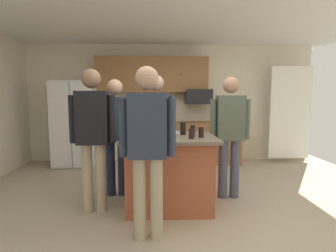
{
  "coord_description": "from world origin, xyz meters",
  "views": [
    {
      "loc": [
        -0.31,
        -3.29,
        1.47
      ],
      "look_at": [
        -0.15,
        0.4,
        1.05
      ],
      "focal_mm": 28.53,
      "sensor_mm": 36.0,
      "label": 1
    }
  ],
  "objects_px": {
    "mug_ceramic_white": "(134,136)",
    "kitchen_island": "(169,172)",
    "person_host_foreground": "(147,141)",
    "serving_tray": "(163,134)",
    "glass_stout_tall": "(201,132)",
    "person_guest_left": "(116,129)",
    "person_guest_by_door": "(93,130)",
    "glass_dark_ale": "(192,134)",
    "person_elder_center": "(230,129)",
    "microwave_over_range": "(198,97)",
    "glass_short_whisky": "(193,131)",
    "person_guest_right": "(157,123)",
    "tumbler_amber": "(183,128)",
    "refrigerator": "(76,124)"
  },
  "relations": [
    {
      "from": "person_guest_left",
      "to": "glass_short_whisky",
      "type": "relative_size",
      "value": 12.23
    },
    {
      "from": "person_elder_center",
      "to": "person_guest_right",
      "type": "relative_size",
      "value": 0.97
    },
    {
      "from": "person_guest_right",
      "to": "tumbler_amber",
      "type": "height_order",
      "value": "person_guest_right"
    },
    {
      "from": "person_guest_by_door",
      "to": "person_host_foreground",
      "type": "xyz_separation_m",
      "value": [
        0.7,
        -0.69,
        -0.03
      ]
    },
    {
      "from": "microwave_over_range",
      "to": "mug_ceramic_white",
      "type": "xyz_separation_m",
      "value": [
        -1.17,
        -2.65,
        -0.46
      ]
    },
    {
      "from": "refrigerator",
      "to": "person_host_foreground",
      "type": "relative_size",
      "value": 1.01
    },
    {
      "from": "person_guest_right",
      "to": "glass_stout_tall",
      "type": "height_order",
      "value": "person_guest_right"
    },
    {
      "from": "kitchen_island",
      "to": "person_guest_right",
      "type": "distance_m",
      "value": 0.97
    },
    {
      "from": "refrigerator",
      "to": "serving_tray",
      "type": "relative_size",
      "value": 4.03
    },
    {
      "from": "glass_short_whisky",
      "to": "person_guest_left",
      "type": "bearing_deg",
      "value": 156.59
    },
    {
      "from": "person_guest_left",
      "to": "glass_short_whisky",
      "type": "distance_m",
      "value": 1.16
    },
    {
      "from": "kitchen_island",
      "to": "person_elder_center",
      "type": "distance_m",
      "value": 1.07
    },
    {
      "from": "person_guest_left",
      "to": "microwave_over_range",
      "type": "bearing_deg",
      "value": 84.65
    },
    {
      "from": "kitchen_island",
      "to": "glass_short_whisky",
      "type": "bearing_deg",
      "value": 4.51
    },
    {
      "from": "refrigerator",
      "to": "glass_short_whisky",
      "type": "bearing_deg",
      "value": -46.25
    },
    {
      "from": "mug_ceramic_white",
      "to": "person_elder_center",
      "type": "bearing_deg",
      "value": 23.24
    },
    {
      "from": "person_host_foreground",
      "to": "serving_tray",
      "type": "height_order",
      "value": "person_host_foreground"
    },
    {
      "from": "kitchen_island",
      "to": "glass_short_whisky",
      "type": "height_order",
      "value": "glass_short_whisky"
    },
    {
      "from": "mug_ceramic_white",
      "to": "kitchen_island",
      "type": "bearing_deg",
      "value": 30.05
    },
    {
      "from": "person_guest_by_door",
      "to": "person_guest_left",
      "type": "height_order",
      "value": "person_guest_by_door"
    },
    {
      "from": "glass_stout_tall",
      "to": "tumbler_amber",
      "type": "xyz_separation_m",
      "value": [
        -0.2,
        0.26,
        0.02
      ]
    },
    {
      "from": "mug_ceramic_white",
      "to": "person_guest_by_door",
      "type": "bearing_deg",
      "value": 162.24
    },
    {
      "from": "tumbler_amber",
      "to": "person_guest_left",
      "type": "bearing_deg",
      "value": 161.11
    },
    {
      "from": "person_guest_left",
      "to": "glass_short_whisky",
      "type": "xyz_separation_m",
      "value": [
        1.06,
        -0.46,
        0.03
      ]
    },
    {
      "from": "serving_tray",
      "to": "tumbler_amber",
      "type": "bearing_deg",
      "value": 12.58
    },
    {
      "from": "person_elder_center",
      "to": "glass_stout_tall",
      "type": "xyz_separation_m",
      "value": [
        -0.48,
        -0.42,
        0.01
      ]
    },
    {
      "from": "microwave_over_range",
      "to": "person_guest_by_door",
      "type": "height_order",
      "value": "person_guest_by_door"
    },
    {
      "from": "refrigerator",
      "to": "kitchen_island",
      "type": "bearing_deg",
      "value": -50.95
    },
    {
      "from": "glass_dark_ale",
      "to": "tumbler_amber",
      "type": "xyz_separation_m",
      "value": [
        -0.07,
        0.35,
        0.02
      ]
    },
    {
      "from": "kitchen_island",
      "to": "person_guest_left",
      "type": "bearing_deg",
      "value": 147.23
    },
    {
      "from": "person_host_foreground",
      "to": "serving_tray",
      "type": "xyz_separation_m",
      "value": [
        0.17,
        0.86,
        -0.05
      ]
    },
    {
      "from": "person_elder_center",
      "to": "person_host_foreground",
      "type": "bearing_deg",
      "value": 24.02
    },
    {
      "from": "serving_tray",
      "to": "glass_short_whisky",
      "type": "bearing_deg",
      "value": -10.82
    },
    {
      "from": "glass_stout_tall",
      "to": "person_guest_left",
      "type": "bearing_deg",
      "value": 152.91
    },
    {
      "from": "person_guest_by_door",
      "to": "glass_dark_ale",
      "type": "height_order",
      "value": "person_guest_by_door"
    },
    {
      "from": "person_guest_by_door",
      "to": "mug_ceramic_white",
      "type": "xyz_separation_m",
      "value": [
        0.53,
        -0.17,
        -0.05
      ]
    },
    {
      "from": "glass_short_whisky",
      "to": "person_elder_center",
      "type": "bearing_deg",
      "value": 27.02
    },
    {
      "from": "person_guest_by_door",
      "to": "microwave_over_range",
      "type": "bearing_deg",
      "value": 50.92
    },
    {
      "from": "glass_stout_tall",
      "to": "mug_ceramic_white",
      "type": "relative_size",
      "value": 1.08
    },
    {
      "from": "microwave_over_range",
      "to": "glass_short_whisky",
      "type": "relative_size",
      "value": 4.02
    },
    {
      "from": "glass_dark_ale",
      "to": "person_elder_center",
      "type": "bearing_deg",
      "value": 39.74
    },
    {
      "from": "kitchen_island",
      "to": "glass_stout_tall",
      "type": "height_order",
      "value": "glass_stout_tall"
    },
    {
      "from": "mug_ceramic_white",
      "to": "glass_dark_ale",
      "type": "bearing_deg",
      "value": 4.2
    },
    {
      "from": "person_guest_right",
      "to": "person_host_foreground",
      "type": "distance_m",
      "value": 1.54
    },
    {
      "from": "person_guest_right",
      "to": "serving_tray",
      "type": "bearing_deg",
      "value": -4.81
    },
    {
      "from": "person_guest_by_door",
      "to": "glass_stout_tall",
      "type": "bearing_deg",
      "value": -5.78
    },
    {
      "from": "person_guest_right",
      "to": "mug_ceramic_white",
      "type": "distance_m",
      "value": 1.06
    },
    {
      "from": "glass_dark_ale",
      "to": "tumbler_amber",
      "type": "distance_m",
      "value": 0.36
    },
    {
      "from": "person_guest_left",
      "to": "glass_dark_ale",
      "type": "xyz_separation_m",
      "value": [
        1.02,
        -0.68,
        0.02
      ]
    },
    {
      "from": "person_guest_by_door",
      "to": "person_host_foreground",
      "type": "height_order",
      "value": "person_guest_by_door"
    }
  ]
}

